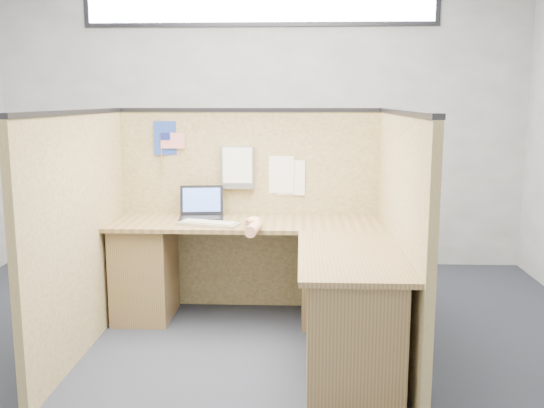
{
  "coord_description": "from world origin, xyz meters",
  "views": [
    {
      "loc": [
        0.38,
        -3.56,
        1.59
      ],
      "look_at": [
        0.19,
        0.5,
        0.89
      ],
      "focal_mm": 40.0,
      "sensor_mm": 36.0,
      "label": 1
    }
  ],
  "objects_px": {
    "l_desk": "(269,283)",
    "mouse": "(254,224)",
    "laptop": "(202,211)",
    "keyboard": "(208,224)"
  },
  "relations": [
    {
      "from": "laptop",
      "to": "mouse",
      "type": "bearing_deg",
      "value": -43.82
    },
    {
      "from": "keyboard",
      "to": "mouse",
      "type": "relative_size",
      "value": 3.99
    },
    {
      "from": "laptop",
      "to": "l_desk",
      "type": "bearing_deg",
      "value": -50.56
    },
    {
      "from": "keyboard",
      "to": "mouse",
      "type": "height_order",
      "value": "mouse"
    },
    {
      "from": "l_desk",
      "to": "laptop",
      "type": "xyz_separation_m",
      "value": [
        -0.52,
        0.49,
        0.39
      ]
    },
    {
      "from": "l_desk",
      "to": "keyboard",
      "type": "distance_m",
      "value": 0.61
    },
    {
      "from": "keyboard",
      "to": "mouse",
      "type": "xyz_separation_m",
      "value": [
        0.32,
        -0.04,
        0.01
      ]
    },
    {
      "from": "l_desk",
      "to": "keyboard",
      "type": "bearing_deg",
      "value": 151.63
    },
    {
      "from": "l_desk",
      "to": "mouse",
      "type": "height_order",
      "value": "mouse"
    },
    {
      "from": "keyboard",
      "to": "laptop",
      "type": "bearing_deg",
      "value": 125.15
    }
  ]
}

